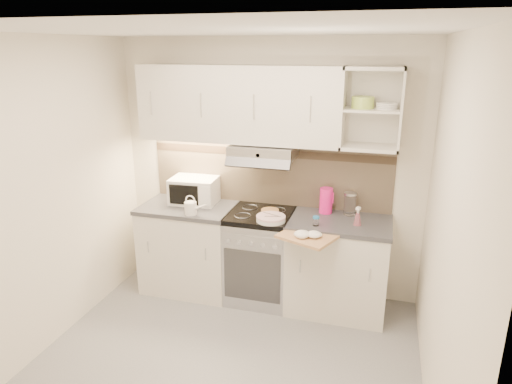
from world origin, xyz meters
TOP-DOWN VIEW (x-y plane):
  - ground at (0.00, 0.00)m, footprint 3.00×3.00m
  - room_shell at (0.00, 0.37)m, footprint 3.04×2.84m
  - base_cabinet_left at (-0.75, 1.10)m, footprint 0.90×0.60m
  - worktop_left at (-0.75, 1.10)m, footprint 0.92×0.62m
  - base_cabinet_right at (0.75, 1.10)m, footprint 0.90×0.60m
  - worktop_right at (0.75, 1.10)m, footprint 0.92×0.62m
  - electric_range at (0.00, 1.10)m, footprint 0.60×0.60m
  - microwave at (-0.72, 1.22)m, footprint 0.47×0.36m
  - watering_can at (-0.61, 0.88)m, footprint 0.22×0.11m
  - plate_stack at (0.15, 0.92)m, footprint 0.26×0.26m
  - bread_loaf at (0.09, 1.10)m, footprint 0.17×0.17m
  - pink_pitcher at (0.59, 1.27)m, footprint 0.13×0.12m
  - glass_jar at (0.81, 1.28)m, footprint 0.11×0.11m
  - spice_jar at (0.55, 0.92)m, footprint 0.06×0.06m
  - spray_bottle at (0.91, 1.04)m, footprint 0.07×0.07m
  - cutting_board at (0.52, 0.75)m, footprint 0.56×0.54m
  - dish_towel at (0.53, 0.70)m, footprint 0.29×0.26m

SIDE VIEW (x-z plane):
  - ground at x=0.00m, z-range 0.00..0.00m
  - base_cabinet_left at x=-0.75m, z-range 0.00..0.86m
  - base_cabinet_right at x=0.75m, z-range 0.00..0.86m
  - electric_range at x=0.00m, z-range 0.00..0.90m
  - cutting_board at x=0.52m, z-range 0.86..0.88m
  - worktop_left at x=-0.75m, z-range 0.86..0.90m
  - worktop_right at x=0.75m, z-range 0.86..0.90m
  - dish_towel at x=0.53m, z-range 0.88..0.95m
  - bread_loaf at x=0.09m, z-range 0.90..0.94m
  - plate_stack at x=0.15m, z-range 0.90..0.95m
  - spice_jar at x=0.55m, z-range 0.90..0.99m
  - watering_can at x=-0.61m, z-range 0.87..1.06m
  - spray_bottle at x=0.91m, z-range 0.88..1.06m
  - glass_jar at x=0.81m, z-range 0.90..1.12m
  - pink_pitcher at x=0.59m, z-range 0.90..1.14m
  - microwave at x=-0.72m, z-range 0.90..1.16m
  - room_shell at x=0.00m, z-range 0.37..2.89m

